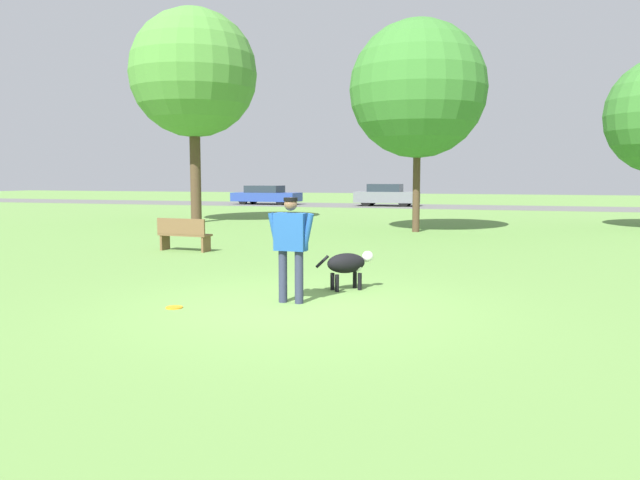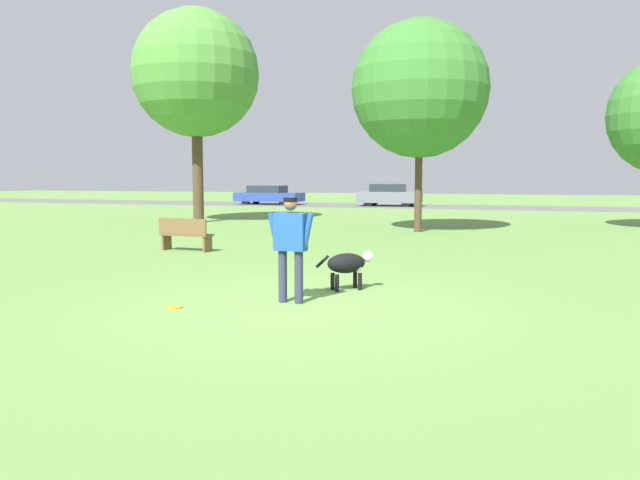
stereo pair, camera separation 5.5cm
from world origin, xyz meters
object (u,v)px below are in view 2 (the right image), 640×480
at_px(frisbee, 174,307).
at_px(park_bench, 185,233).
at_px(tree_far_left, 196,74).
at_px(tree_mid_center, 420,89).
at_px(person, 291,241).
at_px(parked_car_grey, 389,195).
at_px(dog, 348,264).
at_px(parked_car_blue, 269,195).

height_order(frisbee, park_bench, park_bench).
xyz_separation_m(tree_far_left, park_bench, (4.59, -8.99, -5.58)).
bearing_deg(tree_far_left, tree_mid_center, -9.87).
relative_size(person, parked_car_grey, 0.40).
bearing_deg(dog, person, -153.14).
xyz_separation_m(dog, tree_far_left, (-10.02, 12.98, 5.60)).
xyz_separation_m(dog, park_bench, (-5.42, 3.98, 0.01)).
bearing_deg(tree_mid_center, parked_car_blue, 126.17).
bearing_deg(person, tree_mid_center, 92.67).
height_order(tree_mid_center, parked_car_grey, tree_mid_center).
relative_size(tree_mid_center, parked_car_grey, 1.78).
relative_size(dog, park_bench, 0.61).
bearing_deg(person, dog, 69.71).
xyz_separation_m(person, tree_far_left, (-9.48, 14.28, 5.09)).
height_order(person, tree_far_left, tree_far_left).
bearing_deg(parked_car_grey, parked_car_blue, -179.94).
bearing_deg(tree_mid_center, person, -89.47).
height_order(person, parked_car_blue, person).
bearing_deg(park_bench, dog, 147.88).
bearing_deg(parked_car_blue, dog, -63.13).
relative_size(parked_car_blue, park_bench, 3.22).
xyz_separation_m(person, parked_car_blue, (-13.06, 30.36, -0.31)).
relative_size(frisbee, park_bench, 0.17).
bearing_deg(dog, tree_mid_center, 52.60).
xyz_separation_m(parked_car_grey, park_bench, (-0.07, -25.20, -0.25)).
bearing_deg(frisbee, person, 30.36).
distance_m(parked_car_blue, parked_car_grey, 8.25).
bearing_deg(person, frisbee, -147.50).
xyz_separation_m(person, park_bench, (-4.88, 5.29, -0.50)).
distance_m(tree_mid_center, park_bench, 9.80).
distance_m(dog, parked_car_blue, 32.08).
relative_size(tree_mid_center, park_bench, 5.00).
xyz_separation_m(person, frisbee, (-1.49, -0.87, -0.94)).
xyz_separation_m(tree_far_left, parked_car_blue, (-3.59, 16.08, -5.40)).
xyz_separation_m(tree_mid_center, parked_car_grey, (-4.70, 17.84, -4.11)).
height_order(person, tree_mid_center, tree_mid_center).
bearing_deg(tree_far_left, parked_car_blue, 102.57).
xyz_separation_m(dog, parked_car_blue, (-13.60, 29.05, 0.20)).
height_order(person, park_bench, person).
bearing_deg(tree_far_left, frisbee, -62.20).
height_order(parked_car_grey, park_bench, parked_car_grey).
distance_m(frisbee, parked_car_blue, 33.31).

